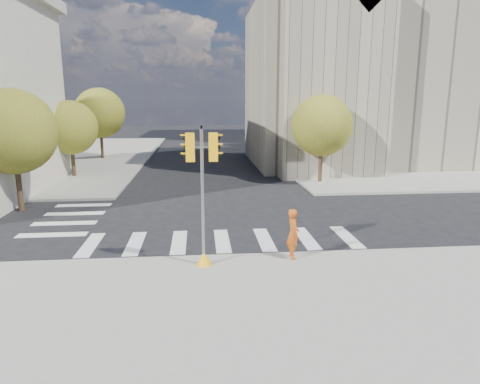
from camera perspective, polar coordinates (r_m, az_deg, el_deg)
name	(u,v)px	position (r m, az deg, el deg)	size (l,w,h in m)	color
ground	(222,227)	(20.02, -2.42, -4.68)	(160.00, 160.00, 0.00)	black
sidewalk_near	(250,372)	(10.01, 1.30, -22.83)	(30.00, 14.00, 0.15)	gray
sidewalk_far_right	(390,153)	(50.10, 19.40, 4.96)	(28.00, 40.00, 0.15)	gray
sidewalk_far_left	(11,157)	(49.31, -28.20, 4.10)	(28.00, 40.00, 0.15)	gray
civic_building	(383,83)	(41.72, 18.48, 13.61)	(26.00, 16.00, 19.39)	#9D947C
office_tower	(362,32)	(65.95, 15.93, 19.80)	(20.00, 18.00, 30.00)	#9EA0A3
tree_lw_near	(13,132)	(25.06, -28.01, 7.12)	(4.40, 4.40, 6.41)	#382616
tree_lw_mid	(70,128)	(34.53, -21.68, 7.97)	(4.00, 4.00, 5.77)	#382616
tree_lw_far	(100,113)	(44.18, -18.20, 9.98)	(4.80, 4.80, 6.95)	#382616
tree_re_near	(322,126)	(30.39, 10.87, 8.69)	(4.20, 4.20, 6.16)	#382616
tree_re_mid	(287,115)	(42.02, 6.27, 10.17)	(4.60, 4.60, 6.66)	#382616
tree_re_far	(267,116)	(53.84, 3.64, 10.14)	(4.00, 4.00, 5.88)	#382616
lamp_near	(314,116)	(34.35, 9.84, 9.99)	(0.35, 0.18, 8.11)	black
lamp_far	(280,111)	(48.00, 5.40, 10.70)	(0.35, 0.18, 8.11)	black
traffic_signal	(203,208)	(14.61, -4.98, -2.11)	(1.06, 0.56, 4.84)	#FFAE0D
photographer	(293,234)	(15.64, 7.09, -5.53)	(0.67, 0.44, 1.85)	#BF4C12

